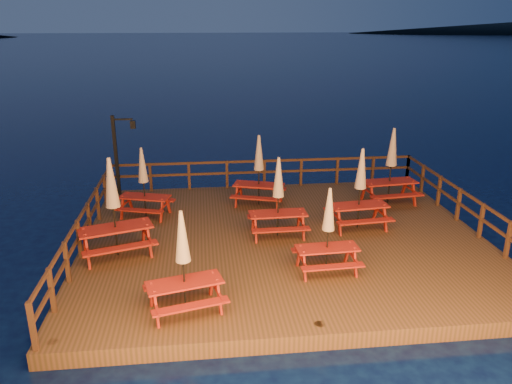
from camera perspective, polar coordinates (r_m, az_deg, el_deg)
ground at (r=15.41m, az=3.24°, el=-6.50°), size 500.00×500.00×0.00m
deck at (r=15.32m, az=3.26°, el=-5.83°), size 12.00×10.00×0.40m
deck_piles at (r=15.54m, az=3.22°, el=-7.50°), size 11.44×9.44×1.40m
railing at (r=16.58m, az=2.31°, el=-0.22°), size 11.80×9.75×1.10m
lamp_post at (r=19.00m, az=-15.31°, el=4.88°), size 0.85×0.18×3.00m
picnic_table_0 at (r=14.07m, az=-16.01°, el=-1.55°), size 2.38×2.15×2.83m
picnic_table_1 at (r=18.17m, az=15.18°, el=3.02°), size 2.05×1.75×2.73m
picnic_table_2 at (r=17.41m, az=0.33°, el=2.63°), size 2.13×1.93×2.52m
picnic_table_3 at (r=14.86m, az=2.55°, el=-0.44°), size 1.75×1.45×2.47m
picnic_table_4 at (r=12.88m, az=8.24°, el=-4.23°), size 1.68×1.41×2.31m
picnic_table_5 at (r=15.73m, az=11.82°, el=0.50°), size 1.93×1.64×2.58m
picnic_table_6 at (r=16.77m, az=-12.74°, el=1.20°), size 1.98×1.79×2.36m
picnic_table_7 at (r=11.16m, az=-8.32°, el=-7.73°), size 1.99×1.77×2.42m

